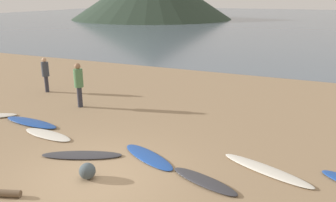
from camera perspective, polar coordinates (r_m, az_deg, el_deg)
name	(u,v)px	position (r m, az deg, el deg)	size (l,w,h in m)	color
ground_plane	(213,88)	(17.58, 7.44, 2.16)	(120.00, 120.00, 0.20)	#997C5B
ocean_water	(299,20)	(69.73, 20.67, 12.37)	(140.00, 100.00, 0.01)	slate
surfboard_2	(31,122)	(13.22, -21.53, -3.27)	(2.37, 0.58, 0.10)	#1E479E
surfboard_3	(48,135)	(11.94, -19.14, -5.22)	(1.99, 0.57, 0.07)	silver
surfboard_4	(82,155)	(10.21, -13.93, -8.58)	(2.27, 0.55, 0.08)	#333338
surfboard_5	(148,157)	(9.85, -3.22, -9.10)	(2.06, 0.59, 0.07)	#1E479E
surfboard_6	(204,181)	(8.69, 5.92, -12.89)	(1.90, 0.49, 0.09)	#333338
surfboard_7	(266,170)	(9.48, 15.79, -10.80)	(2.56, 0.51, 0.08)	silver
person_0	(45,72)	(17.06, -19.45, 4.52)	(0.33, 0.33, 1.62)	#2D2D38
person_1	(79,81)	(14.30, -14.44, 3.11)	(0.36, 0.36, 1.80)	#2D2D38
beach_rock_near	(87,171)	(8.96, -13.08, -11.11)	(0.41, 0.41, 0.41)	#414C51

